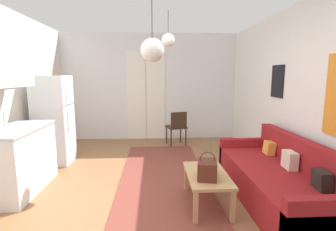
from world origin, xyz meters
name	(u,v)px	position (x,y,z in m)	size (l,w,h in m)	color
ground_plane	(148,206)	(0.00, 0.00, -0.05)	(4.94, 7.31, 0.10)	#8E603D
wall_back	(150,87)	(0.00, 3.40, 1.32)	(4.54, 0.13, 2.66)	silver
wall_right	(324,98)	(2.22, 0.00, 1.33)	(0.12, 6.91, 2.66)	white
area_rug	(163,175)	(0.23, 0.88, 0.01)	(1.36, 3.33, 0.01)	brown
couch	(280,181)	(1.70, -0.05, 0.27)	(0.86, 2.17, 0.81)	maroon
coffee_table	(207,178)	(0.74, -0.09, 0.35)	(0.49, 0.89, 0.41)	tan
bamboo_vase	(210,164)	(0.78, -0.04, 0.51)	(0.07, 0.07, 0.41)	#47704C
handbag	(207,169)	(0.70, -0.24, 0.52)	(0.27, 0.33, 0.32)	#512319
refrigerator	(54,120)	(-1.75, 1.64, 0.81)	(0.61, 0.60, 1.61)	white
kitchen_counter	(15,137)	(-1.82, 0.45, 0.78)	(0.58, 1.23, 2.03)	silver
accent_chair	(177,126)	(0.62, 2.65, 0.46)	(0.51, 0.49, 0.80)	#382619
pendant_lamp_near	(152,50)	(0.07, -0.29, 1.88)	(0.25, 0.25, 0.90)	black
pendant_lamp_far	(168,40)	(0.33, 1.23, 2.19)	(0.22, 0.22, 0.58)	black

